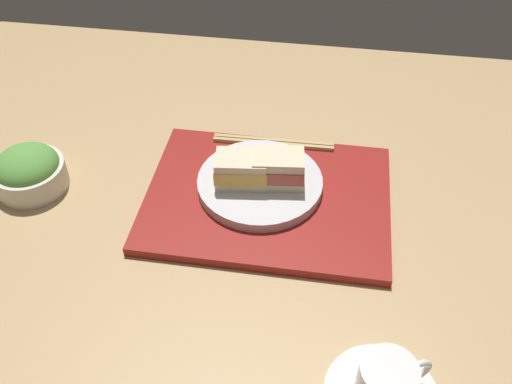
{
  "coord_description": "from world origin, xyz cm",
  "views": [
    {
      "loc": [
        -10.06,
        65.72,
        64.39
      ],
      "look_at": [
        -0.76,
        4.73,
        5.0
      ],
      "focal_mm": 39.44,
      "sensor_mm": 36.0,
      "label": 1
    }
  ],
  "objects_px": {
    "sandwich_plate": "(259,185)",
    "chopsticks_pair": "(273,142)",
    "sandwich_far": "(241,169)",
    "salad_bowl": "(29,171)",
    "sandwich_near": "(278,169)"
  },
  "relations": [
    {
      "from": "sandwich_plate",
      "to": "chopsticks_pair",
      "type": "xyz_separation_m",
      "value": [
        -0.01,
        -0.12,
        -0.01
      ]
    },
    {
      "from": "sandwich_near",
      "to": "chopsticks_pair",
      "type": "relative_size",
      "value": 0.41
    },
    {
      "from": "sandwich_far",
      "to": "salad_bowl",
      "type": "relative_size",
      "value": 0.75
    },
    {
      "from": "sandwich_far",
      "to": "sandwich_near",
      "type": "bearing_deg",
      "value": -171.87
    },
    {
      "from": "sandwich_plate",
      "to": "chopsticks_pair",
      "type": "bearing_deg",
      "value": -93.5
    },
    {
      "from": "sandwich_plate",
      "to": "sandwich_near",
      "type": "height_order",
      "value": "sandwich_near"
    },
    {
      "from": "sandwich_plate",
      "to": "salad_bowl",
      "type": "xyz_separation_m",
      "value": [
        0.38,
        0.03,
        0.01
      ]
    },
    {
      "from": "salad_bowl",
      "to": "chopsticks_pair",
      "type": "height_order",
      "value": "salad_bowl"
    },
    {
      "from": "sandwich_near",
      "to": "salad_bowl",
      "type": "height_order",
      "value": "sandwich_near"
    },
    {
      "from": "sandwich_plate",
      "to": "salad_bowl",
      "type": "distance_m",
      "value": 0.38
    },
    {
      "from": "sandwich_far",
      "to": "salad_bowl",
      "type": "distance_m",
      "value": 0.35
    },
    {
      "from": "sandwich_plate",
      "to": "sandwich_far",
      "type": "xyz_separation_m",
      "value": [
        0.03,
        0.0,
        0.03
      ]
    },
    {
      "from": "sandwich_near",
      "to": "sandwich_far",
      "type": "height_order",
      "value": "sandwich_near"
    },
    {
      "from": "sandwich_plate",
      "to": "sandwich_near",
      "type": "relative_size",
      "value": 2.34
    },
    {
      "from": "sandwich_near",
      "to": "salad_bowl",
      "type": "distance_m",
      "value": 0.41
    }
  ]
}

